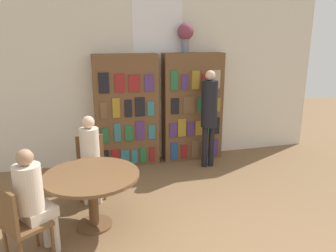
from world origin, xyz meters
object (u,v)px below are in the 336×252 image
(librarian_standing, at_px, (209,110))
(bookshelf_right, at_px, (192,107))
(chair_near_camera, at_px, (19,221))
(seated_reader_right, at_px, (33,196))
(bookshelf_left, at_px, (127,111))
(chair_left_side, at_px, (91,163))
(reading_table, at_px, (92,183))
(flower_vase, at_px, (185,34))
(seated_reader_left, at_px, (90,153))

(librarian_standing, bearing_deg, bookshelf_right, 105.01)
(chair_near_camera, xyz_separation_m, seated_reader_right, (0.15, 0.10, 0.21))
(bookshelf_left, relative_size, chair_left_side, 2.26)
(reading_table, distance_m, chair_near_camera, 0.92)
(seated_reader_right, bearing_deg, chair_near_camera, -90.00)
(bookshelf_left, relative_size, reading_table, 1.74)
(librarian_standing, bearing_deg, chair_left_side, -165.26)
(flower_vase, xyz_separation_m, librarian_standing, (0.29, -0.51, -1.28))
(reading_table, relative_size, seated_reader_right, 0.94)
(flower_vase, relative_size, librarian_standing, 0.29)
(chair_near_camera, relative_size, librarian_standing, 0.51)
(bookshelf_left, relative_size, chair_near_camera, 2.26)
(chair_left_side, bearing_deg, librarian_standing, -164.10)
(bookshelf_right, xyz_separation_m, seated_reader_left, (-1.95, -1.23, -0.30))
(flower_vase, distance_m, librarian_standing, 1.41)
(chair_left_side, bearing_deg, bookshelf_right, -150.50)
(reading_table, bearing_deg, librarian_standing, 34.87)
(seated_reader_left, bearing_deg, chair_near_camera, 59.83)
(seated_reader_left, xyz_separation_m, librarian_standing, (2.08, 0.72, 0.35))
(reading_table, relative_size, chair_near_camera, 1.30)
(seated_reader_left, height_order, seated_reader_right, seated_reader_left)
(reading_table, distance_m, chair_left_side, 0.92)
(chair_left_side, height_order, seated_reader_right, seated_reader_right)
(flower_vase, relative_size, chair_near_camera, 0.57)
(seated_reader_left, bearing_deg, reading_table, 90.00)
(chair_left_side, distance_m, seated_reader_left, 0.27)
(seated_reader_left, height_order, librarian_standing, librarian_standing)
(bookshelf_right, distance_m, librarian_standing, 0.52)
(chair_left_side, relative_size, seated_reader_right, 0.72)
(bookshelf_left, xyz_separation_m, seated_reader_right, (-1.32, -2.38, -0.30))
(bookshelf_left, xyz_separation_m, reading_table, (-0.72, -1.96, -0.42))
(bookshelf_left, distance_m, flower_vase, 1.72)
(seated_reader_left, distance_m, seated_reader_right, 1.31)
(seated_reader_right, bearing_deg, flower_vase, 99.90)
(bookshelf_left, bearing_deg, bookshelf_right, -0.02)
(chair_left_side, distance_m, seated_reader_right, 1.49)
(bookshelf_left, bearing_deg, librarian_standing, -20.00)
(bookshelf_right, distance_m, chair_near_camera, 3.71)
(reading_table, relative_size, chair_left_side, 1.30)
(bookshelf_right, distance_m, seated_reader_right, 3.51)
(flower_vase, height_order, seated_reader_right, flower_vase)
(bookshelf_left, height_order, flower_vase, flower_vase)
(bookshelf_right, bearing_deg, flower_vase, 178.22)
(chair_left_side, xyz_separation_m, librarian_standing, (2.08, 0.55, 0.56))
(flower_vase, xyz_separation_m, seated_reader_right, (-2.41, -2.39, -1.64))
(bookshelf_right, bearing_deg, bookshelf_left, 179.98)
(flower_vase, bearing_deg, bookshelf_left, -179.76)
(flower_vase, distance_m, seated_reader_right, 3.76)
(bookshelf_left, distance_m, reading_table, 2.13)
(bookshelf_right, xyz_separation_m, chair_near_camera, (-2.71, -2.48, -0.51))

